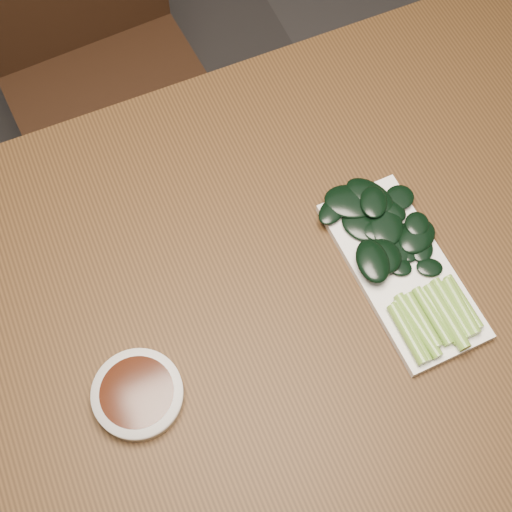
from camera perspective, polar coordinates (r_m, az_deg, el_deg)
name	(u,v)px	position (r m, az deg, el deg)	size (l,w,h in m)	color
ground	(258,419)	(1.72, 0.17, -12.89)	(6.00, 6.00, 0.00)	#2E2C2C
table	(259,316)	(1.07, 0.27, -4.80)	(1.40, 0.80, 0.75)	#3F2712
chair_far	(99,66)	(1.60, -12.42, 14.64)	(0.44, 0.44, 0.89)	black
sauce_bowl	(138,394)	(0.95, -9.43, -10.86)	(0.12, 0.12, 0.03)	white
serving_plate	(402,270)	(1.03, 11.57, -1.12)	(0.13, 0.29, 0.01)	white
gai_lan	(398,255)	(1.02, 11.32, 0.06)	(0.16, 0.31, 0.03)	olive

